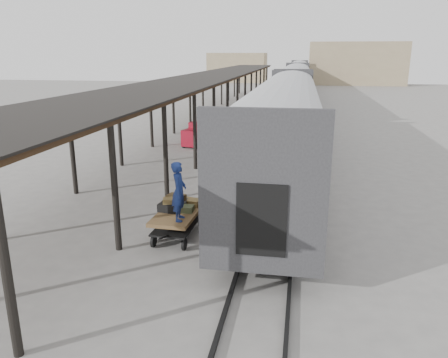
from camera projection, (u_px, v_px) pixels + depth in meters
name	position (u px, v px, depth m)	size (l,w,h in m)	color
ground	(179.00, 228.00, 15.16)	(160.00, 160.00, 0.00)	slate
train	(295.00, 85.00, 45.85)	(3.45, 76.01, 4.01)	silver
canopy	(216.00, 76.00, 37.33)	(4.90, 64.30, 4.15)	#422B19
rails	(294.00, 110.00, 46.77)	(1.54, 150.00, 0.12)	black
building_far	(356.00, 63.00, 85.50)	(18.00, 10.00, 8.00)	tan
building_left	(238.00, 67.00, 93.60)	(12.00, 8.00, 6.00)	tan
baggage_cart	(178.00, 218.00, 14.26)	(1.35, 2.45, 0.86)	brown
suitcase_stack	(178.00, 204.00, 14.49)	(1.29, 1.22, 0.43)	#3B3B3E
luggage_tug	(195.00, 136.00, 28.31)	(1.44, 1.92, 1.52)	maroon
porter	(179.00, 191.00, 13.29)	(0.67, 0.44, 1.85)	navy
pedestrian	(221.00, 127.00, 30.00)	(1.11, 0.46, 1.90)	black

